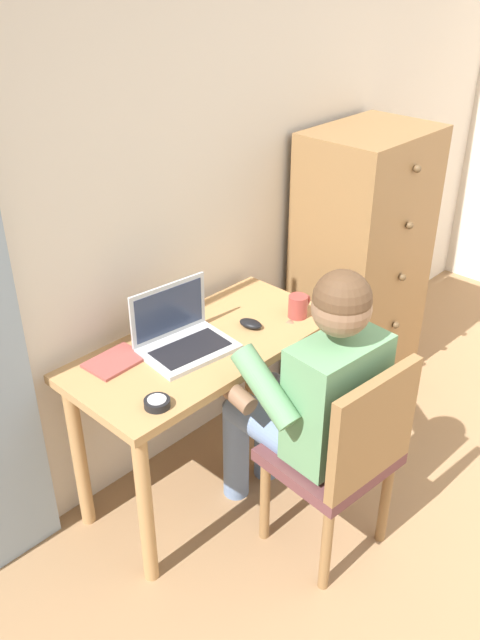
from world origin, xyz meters
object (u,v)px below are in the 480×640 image
(person_seated, at_px, (310,390))
(coffee_mug, at_px, (298,306))
(desk, at_px, (205,370))
(desk_clock, at_px, (157,403))
(chair, at_px, (344,453))
(computer_mouse, at_px, (251,324))
(dresser, at_px, (361,263))
(notebook_pad, at_px, (115,361))
(laptop, at_px, (182,336))

(person_seated, bearing_deg, coffee_mug, 45.37)
(desk, distance_m, person_seated, 0.46)
(person_seated, relative_size, desk_clock, 13.25)
(chair, relative_size, person_seated, 0.73)
(computer_mouse, xyz_separation_m, desk_clock, (-0.60, -0.13, -0.00))
(dresser, distance_m, computer_mouse, 0.94)
(dresser, relative_size, computer_mouse, 13.44)
(person_seated, height_order, coffee_mug, person_seated)
(notebook_pad, distance_m, coffee_mug, 0.79)
(dresser, bearing_deg, laptop, -179.68)
(chair, height_order, coffee_mug, chair)
(desk, height_order, chair, chair)
(desk_clock, relative_size, notebook_pad, 0.43)
(laptop, distance_m, computer_mouse, 0.31)
(desk, distance_m, coffee_mug, 0.47)
(chair, relative_size, laptop, 2.39)
(person_seated, height_order, laptop, person_seated)
(notebook_pad, bearing_deg, coffee_mug, -23.03)
(dresser, height_order, coffee_mug, dresser)
(laptop, height_order, coffee_mug, laptop)
(notebook_pad, bearing_deg, laptop, -24.99)
(person_seated, distance_m, laptop, 0.53)
(person_seated, bearing_deg, notebook_pad, 126.55)
(notebook_pad, bearing_deg, person_seated, -56.24)
(computer_mouse, xyz_separation_m, coffee_mug, (0.20, -0.08, 0.03))
(dresser, bearing_deg, desk_clock, -171.70)
(chair, bearing_deg, computer_mouse, 78.33)
(dresser, height_order, person_seated, dresser)
(person_seated, relative_size, notebook_pad, 5.68)
(dresser, distance_m, chair, 1.26)
(computer_mouse, bearing_deg, laptop, 153.14)
(chair, height_order, notebook_pad, chair)
(chair, bearing_deg, desk, 98.56)
(desk, height_order, laptop, laptop)
(computer_mouse, bearing_deg, chair, -111.41)
(person_seated, height_order, notebook_pad, person_seated)
(computer_mouse, xyz_separation_m, notebook_pad, (-0.54, 0.19, -0.01))
(desk_clock, distance_m, coffee_mug, 0.80)
(desk, height_order, person_seated, person_seated)
(chair, distance_m, notebook_pad, 0.91)
(person_seated, distance_m, desk_clock, 0.57)
(chair, distance_m, desk_clock, 0.71)
(desk, bearing_deg, notebook_pad, 156.93)
(chair, bearing_deg, person_seated, 85.69)
(chair, bearing_deg, notebook_pad, 118.66)
(notebook_pad, bearing_deg, desk, -25.86)
(computer_mouse, relative_size, desk_clock, 1.11)
(desk, bearing_deg, coffee_mug, -17.97)
(desk, bearing_deg, dresser, 2.23)
(computer_mouse, distance_m, desk_clock, 0.61)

